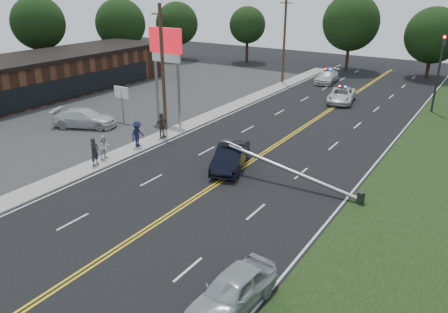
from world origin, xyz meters
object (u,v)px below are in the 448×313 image
Objects in this scene: crashed_sedan at (230,157)px; emergency_a at (342,95)px; small_sign at (122,95)px; utility_pole_mid at (163,69)px; pylon_sign at (166,53)px; bystander_c at (137,134)px; waiting_sedan at (233,291)px; parked_car at (85,118)px; utility_pole_far at (284,40)px; traffic_signal at (439,67)px; fallen_streetlight at (296,173)px; bystander_b at (105,147)px; bystander_a at (95,152)px; bystander_d at (162,125)px; emergency_b at (327,77)px.

emergency_a is (0.52, 20.51, -0.09)m from crashed_sedan.
small_sign is 0.31× the size of utility_pole_mid.
pylon_sign is 8.21m from bystander_c.
small_sign is 0.71× the size of waiting_sedan.
parked_car is at bearing -118.98° from small_sign.
pylon_sign is at bearing -93.72° from utility_pole_far.
utility_pole_far reaches higher than waiting_sedan.
fallen_streetlight is (-4.11, -22.00, -3.29)m from traffic_signal.
traffic_signal is at bearing 45.80° from utility_pole_mid.
pylon_sign is 8.80m from parked_car.
pylon_sign is at bearing 9.59° from bystander_b.
traffic_signal is 25.12m from utility_pole_mid.
bystander_d reaches higher than bystander_a.
pylon_sign is 1.55× the size of emergency_a.
small_sign is at bearing -141.10° from traffic_signal.
bystander_a is 6.59m from bystander_d.
small_sign is at bearing -53.97° from parked_car.
fallen_streetlight is 11.17m from waiting_sedan.
small_sign is 25.41m from waiting_sedan.
parked_car is 2.66× the size of bystander_d.
fallen_streetlight is 0.94× the size of utility_pole_far.
traffic_signal reaches higher than bystander_d.
emergency_a is 1.02× the size of emergency_b.
bystander_d is (0.44, 5.45, 0.16)m from bystander_b.
emergency_b reaches higher than emergency_a.
emergency_b is (10.98, 27.79, -0.04)m from parked_car.
pylon_sign is 4.24× the size of bystander_a.
bystander_d is (-7.51, 1.96, 0.31)m from crashed_sedan.
utility_pole_far is at bearing 89.30° from crashed_sedan.
emergency_a is at bearing -29.65° from utility_pole_far.
bystander_c is (-12.51, -0.21, 0.17)m from fallen_streetlight.
utility_pole_mid is at bearing 141.04° from waiting_sedan.
traffic_signal is at bearing 79.41° from fallen_streetlight.
pylon_sign is at bearing -139.61° from traffic_signal.
bystander_a is 1.13× the size of bystander_b.
waiting_sedan is at bearing -78.00° from fallen_streetlight.
utility_pole_far is 26.07m from parked_car.
utility_pole_far is at bearing -3.34° from bystander_c.
crashed_sedan is (-8.90, -21.70, -3.40)m from traffic_signal.
pylon_sign is 2.58× the size of small_sign.
small_sign is 3.66m from parked_car.
bystander_a is (2.25, -10.34, -4.93)m from pylon_sign.
emergency_b is at bearing 110.19° from waiting_sedan.
pylon_sign is at bearing 14.07° from bystander_c.
traffic_signal is 33.15m from waiting_sedan.
bystander_b is 0.87× the size of bystander_c.
fallen_streetlight is at bearing -80.08° from bystander_a.
small_sign is 0.63× the size of crashed_sedan.
bystander_b is (-8.47, -24.00, 0.24)m from emergency_a.
traffic_signal is 9.15m from emergency_a.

